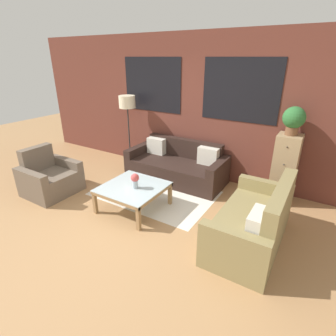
{
  "coord_description": "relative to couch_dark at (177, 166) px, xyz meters",
  "views": [
    {
      "loc": [
        2.39,
        -2.36,
        2.35
      ],
      "look_at": [
        0.17,
        1.23,
        0.55
      ],
      "focal_mm": 28.0,
      "sensor_mm": 36.0,
      "label": 1
    }
  ],
  "objects": [
    {
      "name": "coffee_table",
      "position": [
        -0.03,
        -1.38,
        0.08
      ],
      "size": [
        0.95,
        0.95,
        0.41
      ],
      "color": "silver",
      "rests_on": "ground_plane"
    },
    {
      "name": "couch_dark",
      "position": [
        0.0,
        0.0,
        0.0
      ],
      "size": [
        1.99,
        0.88,
        0.78
      ],
      "color": "black",
      "rests_on": "ground_plane"
    },
    {
      "name": "flower_vase",
      "position": [
        0.04,
        -1.41,
        0.28
      ],
      "size": [
        0.13,
        0.13,
        0.25
      ],
      "color": "#ADBCC6",
      "rests_on": "coffee_table"
    },
    {
      "name": "ground_plane",
      "position": [
        0.06,
        -1.95,
        -0.28
      ],
      "size": [
        16.0,
        16.0,
        0.0
      ],
      "primitive_type": "plane",
      "color": "#AD7F51"
    },
    {
      "name": "potted_plant",
      "position": [
        1.98,
        0.21,
        1.17
      ],
      "size": [
        0.35,
        0.35,
        0.45
      ],
      "color": "brown",
      "rests_on": "drawer_cabinet"
    },
    {
      "name": "settee_vintage",
      "position": [
        1.89,
        -1.25,
        0.03
      ],
      "size": [
        0.8,
        1.61,
        0.92
      ],
      "color": "olive",
      "rests_on": "ground_plane"
    },
    {
      "name": "rug",
      "position": [
        -0.03,
        -0.77,
        -0.28
      ],
      "size": [
        2.15,
        1.44,
        0.0
      ],
      "color": "silver",
      "rests_on": "ground_plane"
    },
    {
      "name": "floor_lamp",
      "position": [
        -1.32,
        0.11,
        1.09
      ],
      "size": [
        0.35,
        0.35,
        1.59
      ],
      "color": "#2D2D2D",
      "rests_on": "ground_plane"
    },
    {
      "name": "armchair_corner",
      "position": [
        -1.71,
        -1.74,
        -0.0
      ],
      "size": [
        0.8,
        0.88,
        0.84
      ],
      "color": "#6B5B4C",
      "rests_on": "ground_plane"
    },
    {
      "name": "wall_back_brick",
      "position": [
        0.06,
        0.49,
        1.13
      ],
      "size": [
        8.4,
        0.09,
        2.8
      ],
      "color": "brown",
      "rests_on": "ground_plane"
    },
    {
      "name": "drawer_cabinet",
      "position": [
        1.98,
        0.21,
        0.32
      ],
      "size": [
        0.38,
        0.41,
        1.19
      ],
      "color": "tan",
      "rests_on": "ground_plane"
    }
  ]
}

